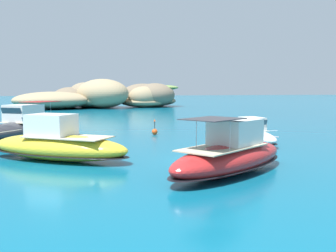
{
  "coord_description": "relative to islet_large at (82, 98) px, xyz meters",
  "views": [
    {
      "loc": [
        -6.9,
        -23.02,
        4.45
      ],
      "look_at": [
        -0.04,
        10.76,
        1.08
      ],
      "focal_mm": 42.03,
      "sensor_mm": 36.0,
      "label": 1
    }
  ],
  "objects": [
    {
      "name": "islet_small",
      "position": [
        15.32,
        2.02,
        0.05
      ],
      "size": [
        17.36,
        19.09,
        5.47
      ],
      "color": "#756651",
      "rests_on": "ground"
    },
    {
      "name": "islet_large",
      "position": [
        0.0,
        0.0,
        0.0
      ],
      "size": [
        27.78,
        24.8,
        6.34
      ],
      "color": "#9E8966",
      "rests_on": "ground"
    },
    {
      "name": "motorboat_yellow",
      "position": [
        -0.46,
        -64.17,
        -1.32
      ],
      "size": [
        9.67,
        7.59,
        2.83
      ],
      "color": "yellow",
      "rests_on": "ground"
    },
    {
      "name": "channel_buoy",
      "position": [
        7.56,
        -52.37,
        -1.93
      ],
      "size": [
        0.56,
        0.56,
        1.48
      ],
      "color": "#E54C19",
      "rests_on": "ground"
    },
    {
      "name": "motorboat_charcoal",
      "position": [
        -3.72,
        -53.52,
        -1.24
      ],
      "size": [
        8.01,
        10.37,
        3.22
      ],
      "color": "#2D2D33",
      "rests_on": "ground"
    },
    {
      "name": "motorboat_red",
      "position": [
        8.61,
        -69.84,
        -1.32
      ],
      "size": [
        9.23,
        8.07,
        2.97
      ],
      "color": "red",
      "rests_on": "ground"
    },
    {
      "name": "ground_plane",
      "position": [
        8.33,
        -65.89,
        -2.27
      ],
      "size": [
        400.0,
        400.0,
        0.0
      ],
      "primitive_type": "plane",
      "color": "#0C5B7A"
    },
    {
      "name": "motorboat_white",
      "position": [
        14.06,
        -59.62,
        -1.56
      ],
      "size": [
        3.0,
        7.38,
        2.12
      ],
      "color": "white",
      "rests_on": "ground"
    }
  ]
}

